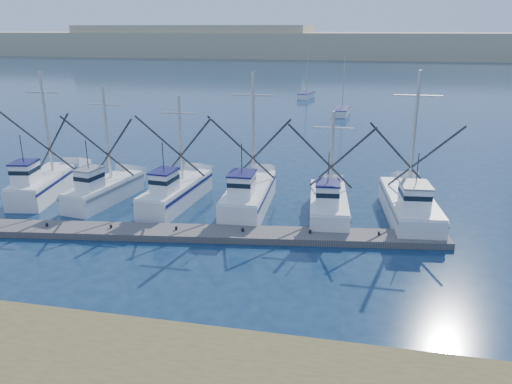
% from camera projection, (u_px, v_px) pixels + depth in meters
% --- Properties ---
extents(ground, '(500.00, 500.00, 0.00)m').
position_uv_depth(ground, '(270.00, 300.00, 22.90)').
color(ground, '#0D223B').
rests_on(ground, ground).
extents(floating_dock, '(30.12, 6.12, 0.40)m').
position_uv_depth(floating_dock, '(193.00, 233.00, 29.89)').
color(floating_dock, '#615B56').
rests_on(floating_dock, ground).
extents(dune_ridge, '(360.00, 60.00, 10.00)m').
position_uv_depth(dune_ridge, '(356.00, 45.00, 216.61)').
color(dune_ridge, tan).
rests_on(dune_ridge, ground).
extents(trawler_fleet, '(29.67, 8.88, 9.40)m').
position_uv_depth(trawler_fleet, '(226.00, 196.00, 34.13)').
color(trawler_fleet, white).
rests_on(trawler_fleet, ground).
extents(sailboat_near, '(2.24, 5.88, 8.10)m').
position_uv_depth(sailboat_near, '(342.00, 111.00, 71.69)').
color(sailboat_near, white).
rests_on(sailboat_near, ground).
extents(sailboat_far, '(2.61, 5.72, 8.10)m').
position_uv_depth(sailboat_far, '(306.00, 95.00, 88.73)').
color(sailboat_far, white).
rests_on(sailboat_far, ground).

